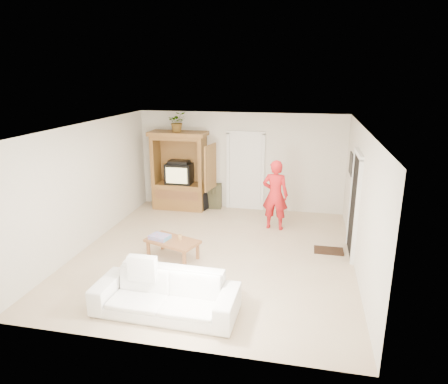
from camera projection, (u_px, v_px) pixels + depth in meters
The scene contains 19 objects.
floor at pixel (215, 253), 8.22m from camera, with size 6.00×6.00×0.00m, color tan.
ceiling at pixel (214, 127), 7.48m from camera, with size 6.00×6.00×0.00m, color white.
wall_back at pixel (240, 162), 10.66m from camera, with size 5.50×5.50×0.00m, color silver.
wall_front at pixel (160, 260), 5.03m from camera, with size 5.50×5.50×0.00m, color silver.
wall_left at pixel (87, 185), 8.39m from camera, with size 6.00×6.00×0.00m, color silver.
wall_right at pixel (361, 202), 7.30m from camera, with size 6.00×6.00×0.00m, color silver.
armoire at pixel (180, 176), 10.77m from camera, with size 1.82×1.14×2.10m.
door_back at pixel (245, 172), 10.68m from camera, with size 0.85×0.05×2.04m, color white.
doorway_right at pixel (354, 206), 7.95m from camera, with size 0.05×0.90×2.04m, color black.
framed_picture at pixel (351, 164), 9.01m from camera, with size 0.03×0.60×0.48m, color black.
doormat at pixel (329, 251), 8.32m from camera, with size 0.60×0.40×0.02m, color #382316.
plant at pixel (177, 122), 10.33m from camera, with size 0.46×0.40×0.52m, color #4C7238.
man at pixel (275, 195), 9.32m from camera, with size 0.61×0.40×1.67m, color red.
sofa at pixel (166, 294), 6.09m from camera, with size 2.20×0.86×0.64m, color white.
coffee_table at pixel (172, 242), 7.93m from camera, with size 1.17×0.88×0.39m.
towel at pixel (160, 237), 7.96m from camera, with size 0.38×0.28×0.08m, color #C94374.
candle at pixel (180, 237), 7.92m from camera, with size 0.08×0.08×0.10m, color tan.
backpack_black at pixel (200, 201), 10.84m from camera, with size 0.39×0.23×0.48m, color black, non-canonical shape.
backpack_olive at pixel (215, 196), 10.93m from camera, with size 0.36×0.26×0.68m, color #47442B, non-canonical shape.
Camera 1 is at (1.73, -7.32, 3.55)m, focal length 32.00 mm.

